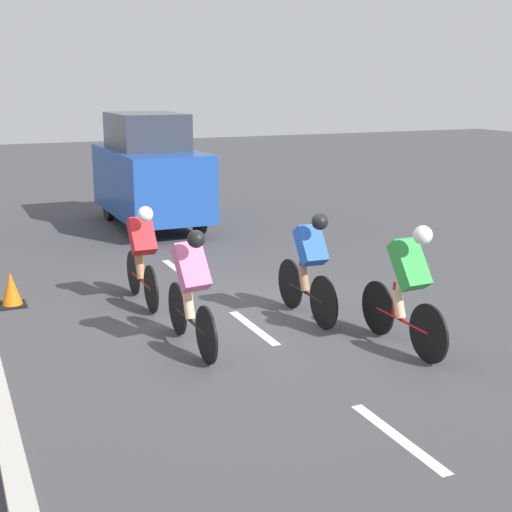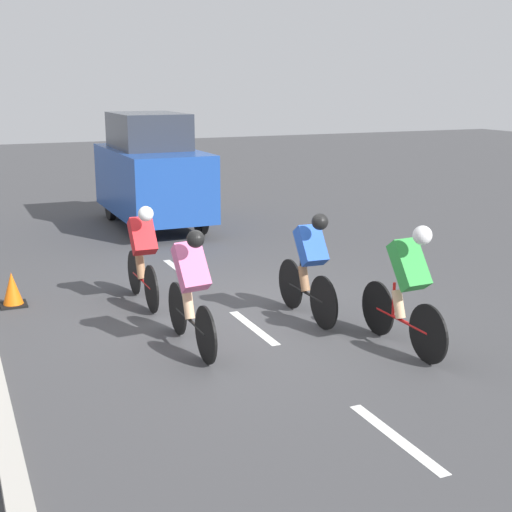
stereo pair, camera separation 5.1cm
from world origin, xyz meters
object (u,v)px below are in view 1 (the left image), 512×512
(cyclist_pink, at_px, (192,287))
(cyclist_blue, at_px, (309,264))
(traffic_cone, at_px, (11,290))
(support_car, at_px, (150,172))
(cyclist_red, at_px, (142,253))
(cyclist_green, at_px, (407,284))

(cyclist_pink, bearing_deg, cyclist_blue, -166.30)
(cyclist_pink, relative_size, traffic_cone, 3.50)
(cyclist_blue, height_order, support_car, support_car)
(cyclist_red, height_order, support_car, support_car)
(cyclist_blue, bearing_deg, cyclist_red, -39.91)
(cyclist_blue, distance_m, cyclist_green, 1.53)
(cyclist_red, xyz_separation_m, cyclist_green, (-2.35, 2.98, 0.05))
(support_car, distance_m, traffic_cone, 5.90)
(traffic_cone, bearing_deg, cyclist_red, 158.70)
(traffic_cone, bearing_deg, support_car, -125.43)
(cyclist_green, bearing_deg, cyclist_blue, -70.52)
(traffic_cone, bearing_deg, cyclist_green, 138.10)
(cyclist_green, height_order, support_car, support_car)
(cyclist_green, relative_size, traffic_cone, 3.48)
(cyclist_pink, distance_m, support_car, 7.57)
(cyclist_blue, bearing_deg, cyclist_pink, 13.70)
(cyclist_pink, xyz_separation_m, support_car, (-1.60, -7.39, 0.42))
(support_car, bearing_deg, cyclist_green, 94.74)
(cyclist_green, xyz_separation_m, support_car, (0.70, -8.40, 0.39))
(cyclist_red, relative_size, cyclist_green, 0.95)
(cyclist_red, distance_m, support_car, 5.68)
(cyclist_green, bearing_deg, cyclist_pink, -23.80)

